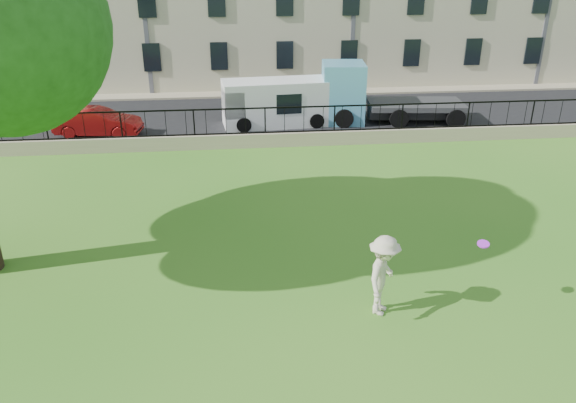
{
  "coord_description": "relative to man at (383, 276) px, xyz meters",
  "views": [
    {
      "loc": [
        -1.55,
        -11.23,
        7.57
      ],
      "look_at": [
        0.06,
        3.5,
        1.08
      ],
      "focal_mm": 35.0,
      "sensor_mm": 36.0,
      "label": 1
    }
  ],
  "objects": [
    {
      "name": "white_van",
      "position": [
        -0.96,
        16.02,
        0.11
      ],
      "size": [
        5.32,
        2.47,
        2.17
      ],
      "primitive_type": "cube",
      "rotation": [
        0.0,
        0.0,
        0.09
      ],
      "color": "white",
      "rests_on": "street"
    },
    {
      "name": "sidewalk",
      "position": [
        -1.77,
        22.52,
        -0.91
      ],
      "size": [
        60.0,
        1.4,
        0.12
      ],
      "primitive_type": "cube",
      "color": "gray",
      "rests_on": "ground"
    },
    {
      "name": "frisbee",
      "position": [
        2.23,
        -0.05,
        0.7
      ],
      "size": [
        0.33,
        0.32,
        0.12
      ],
      "primitive_type": "cylinder",
      "rotation": [
        0.21,
        -0.14,
        0.23
      ],
      "color": "#BC2AEF"
    },
    {
      "name": "red_sedan",
      "position": [
        -9.23,
        15.02,
        -0.33
      ],
      "size": [
        3.99,
        1.82,
        1.27
      ],
      "primitive_type": "imported",
      "rotation": [
        0.0,
        0.0,
        1.44
      ],
      "color": "maroon",
      "rests_on": "street"
    },
    {
      "name": "retaining_wall",
      "position": [
        -1.77,
        12.62,
        -0.67
      ],
      "size": [
        50.0,
        0.4,
        0.6
      ],
      "primitive_type": "cube",
      "color": "gray",
      "rests_on": "ground"
    },
    {
      "name": "street",
      "position": [
        -1.77,
        17.32,
        -0.96
      ],
      "size": [
        60.0,
        9.0,
        0.01
      ],
      "primitive_type": "cube",
      "color": "black",
      "rests_on": "ground"
    },
    {
      "name": "man",
      "position": [
        0.0,
        0.0,
        0.0
      ],
      "size": [
        1.25,
        1.44,
        1.94
      ],
      "primitive_type": "imported",
      "rotation": [
        0.0,
        0.0,
        1.04
      ],
      "color": "beige",
      "rests_on": "ground"
    },
    {
      "name": "iron_railing",
      "position": [
        -1.77,
        12.62,
        0.18
      ],
      "size": [
        50.0,
        0.05,
        1.13
      ],
      "color": "black",
      "rests_on": "retaining_wall"
    },
    {
      "name": "blue_truck",
      "position": [
        4.73,
        16.02,
        0.47
      ],
      "size": [
        7.08,
        3.19,
        2.87
      ],
      "primitive_type": "cube",
      "rotation": [
        0.0,
        0.0,
        -0.11
      ],
      "color": "#56A6CB",
      "rests_on": "street"
    },
    {
      "name": "ground",
      "position": [
        -1.77,
        0.62,
        -0.97
      ],
      "size": [
        120.0,
        120.0,
        0.0
      ],
      "primitive_type": "plane",
      "color": "#31751C",
      "rests_on": "ground"
    }
  ]
}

